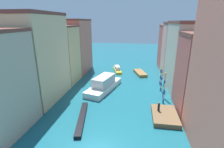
# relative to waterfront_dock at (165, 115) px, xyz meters

# --- Properties ---
(ground_plane) EXTENTS (154.00, 154.00, 0.00)m
(ground_plane) POSITION_rel_waterfront_dock_xyz_m (-8.58, 15.20, -0.36)
(ground_plane) COLOR #196070
(building_left_1) EXTENTS (6.79, 11.85, 16.19)m
(building_left_1) POSITION_rel_waterfront_dock_xyz_m (-22.74, 3.78, 7.75)
(building_left_1) COLOR beige
(building_left_1) RESTS_ON ground
(building_left_2) EXTENTS (6.79, 7.35, 13.72)m
(building_left_2) POSITION_rel_waterfront_dock_xyz_m (-22.74, 13.46, 6.51)
(building_left_2) COLOR #DBB77A
(building_left_2) RESTS_ON ground
(building_left_3) EXTENTS (6.79, 11.07, 15.21)m
(building_left_3) POSITION_rel_waterfront_dock_xyz_m (-22.74, 22.71, 7.26)
(building_left_3) COLOR #C6705B
(building_left_3) RESTS_ON ground
(building_right_1) EXTENTS (6.79, 7.81, 13.01)m
(building_right_1) POSITION_rel_waterfront_dock_xyz_m (5.57, 3.28, 6.16)
(building_right_1) COLOR #B25147
(building_right_1) RESTS_ON ground
(building_right_2) EXTENTS (6.79, 12.20, 14.71)m
(building_right_2) POSITION_rel_waterfront_dock_xyz_m (5.57, 13.23, 7.01)
(building_right_2) COLOR #BCB299
(building_right_2) RESTS_ON ground
(building_right_3) EXTENTS (6.79, 8.04, 14.49)m
(building_right_3) POSITION_rel_waterfront_dock_xyz_m (5.57, 23.59, 6.90)
(building_right_3) COLOR tan
(building_right_3) RESTS_ON ground
(building_right_4) EXTENTS (6.79, 9.15, 13.54)m
(building_right_4) POSITION_rel_waterfront_dock_xyz_m (5.57, 32.13, 6.42)
(building_right_4) COLOR #B25147
(building_right_4) RESTS_ON ground
(waterfront_dock) EXTENTS (3.89, 5.97, 0.71)m
(waterfront_dock) POSITION_rel_waterfront_dock_xyz_m (0.00, 0.00, 0.00)
(waterfront_dock) COLOR brown
(waterfront_dock) RESTS_ON ground
(person_on_dock) EXTENTS (0.36, 0.36, 1.53)m
(person_on_dock) POSITION_rel_waterfront_dock_xyz_m (-0.91, 0.76, 1.07)
(person_on_dock) COLOR black
(person_on_dock) RESTS_ON waterfront_dock
(mooring_pole_0) EXTENTS (0.29, 0.29, 3.83)m
(mooring_pole_0) POSITION_rel_waterfront_dock_xyz_m (0.42, 4.99, 1.60)
(mooring_pole_0) COLOR #1E479E
(mooring_pole_0) RESTS_ON ground
(mooring_pole_1) EXTENTS (0.38, 0.38, 5.25)m
(mooring_pole_1) POSITION_rel_waterfront_dock_xyz_m (0.73, 7.36, 2.33)
(mooring_pole_1) COLOR #1E479E
(mooring_pole_1) RESTS_ON ground
(mooring_pole_2) EXTENTS (0.37, 0.37, 4.07)m
(mooring_pole_2) POSITION_rel_waterfront_dock_xyz_m (0.67, 11.00, 1.73)
(mooring_pole_2) COLOR #1E479E
(mooring_pole_2) RESTS_ON ground
(mooring_pole_3) EXTENTS (0.28, 0.28, 5.03)m
(mooring_pole_3) POSITION_rel_waterfront_dock_xyz_m (0.90, 12.43, 2.20)
(mooring_pole_3) COLOR #1E479E
(mooring_pole_3) RESTS_ON ground
(mooring_pole_4) EXTENTS (0.34, 0.34, 3.99)m
(mooring_pole_4) POSITION_rel_waterfront_dock_xyz_m (0.97, 14.90, 1.69)
(mooring_pole_4) COLOR #1E479E
(mooring_pole_4) RESTS_ON ground
(vaporetto_white) EXTENTS (6.66, 12.16, 3.12)m
(vaporetto_white) POSITION_rel_waterfront_dock_xyz_m (-11.77, 9.66, 0.86)
(vaporetto_white) COLOR white
(vaporetto_white) RESTS_ON ground
(gondola_black) EXTENTS (2.81, 9.40, 0.50)m
(gondola_black) POSITION_rel_waterfront_dock_xyz_m (-12.81, -2.55, -0.11)
(gondola_black) COLOR black
(gondola_black) RESTS_ON ground
(motorboat_0) EXTENTS (4.10, 6.78, 0.76)m
(motorboat_0) POSITION_rel_waterfront_dock_xyz_m (-3.77, 22.33, 0.02)
(motorboat_0) COLOR olive
(motorboat_0) RESTS_ON ground
(motorboat_1) EXTENTS (3.55, 7.22, 1.64)m
(motorboat_1) POSITION_rel_waterfront_dock_xyz_m (-10.63, 24.27, 0.26)
(motorboat_1) COLOR gold
(motorboat_1) RESTS_ON ground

